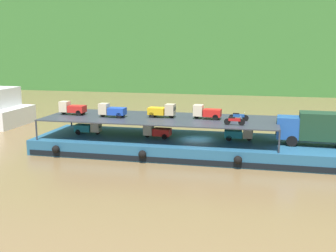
# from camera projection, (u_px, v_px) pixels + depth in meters

# --- Properties ---
(ground_plane) EXTENTS (400.00, 400.00, 0.00)m
(ground_plane) POSITION_uv_depth(u_px,v_px,m) (197.00, 154.00, 41.42)
(ground_plane) COLOR brown
(hillside_far_bank) EXTENTS (144.67, 40.72, 37.45)m
(hillside_far_bank) POSITION_uv_depth(u_px,v_px,m) (241.00, 5.00, 105.89)
(hillside_far_bank) COLOR #387533
(hillside_far_bank) RESTS_ON ground
(cargo_barge) EXTENTS (32.45, 9.24, 1.50)m
(cargo_barge) POSITION_uv_depth(u_px,v_px,m) (197.00, 146.00, 41.25)
(cargo_barge) COLOR #23567A
(cargo_barge) RESTS_ON ground
(covered_lorry) EXTENTS (7.92, 2.55, 3.10)m
(covered_lorry) POSITION_uv_depth(u_px,v_px,m) (317.00, 128.00, 38.17)
(covered_lorry) COLOR #1E4C99
(covered_lorry) RESTS_ON cargo_barge
(cargo_rack) EXTENTS (23.25, 7.85, 2.00)m
(cargo_rack) POSITION_uv_depth(u_px,v_px,m) (160.00, 118.00, 41.60)
(cargo_rack) COLOR #2D333D
(cargo_rack) RESTS_ON cargo_barge
(mini_truck_lower_stern) EXTENTS (2.76, 1.23, 1.38)m
(mini_truck_lower_stern) POSITION_uv_depth(u_px,v_px,m) (89.00, 127.00, 43.44)
(mini_truck_lower_stern) COLOR teal
(mini_truck_lower_stern) RESTS_ON cargo_barge
(mini_truck_lower_aft) EXTENTS (2.77, 1.25, 1.38)m
(mini_truck_lower_aft) POSITION_uv_depth(u_px,v_px,m) (157.00, 131.00, 41.56)
(mini_truck_lower_aft) COLOR red
(mini_truck_lower_aft) RESTS_ON cargo_barge
(mini_truck_lower_mid) EXTENTS (2.79, 1.28, 1.38)m
(mini_truck_lower_mid) POSITION_uv_depth(u_px,v_px,m) (239.00, 133.00, 40.51)
(mini_truck_lower_mid) COLOR teal
(mini_truck_lower_mid) RESTS_ON cargo_barge
(mini_truck_upper_stern) EXTENTS (2.76, 1.23, 1.38)m
(mini_truck_upper_stern) POSITION_uv_depth(u_px,v_px,m) (72.00, 108.00, 43.46)
(mini_truck_upper_stern) COLOR red
(mini_truck_upper_stern) RESTS_ON cargo_rack
(mini_truck_upper_mid) EXTENTS (2.77, 1.24, 1.38)m
(mini_truck_upper_mid) POSITION_uv_depth(u_px,v_px,m) (112.00, 110.00, 41.89)
(mini_truck_upper_mid) COLOR #1E47B7
(mini_truck_upper_mid) RESTS_ON cargo_rack
(mini_truck_upper_fore) EXTENTS (2.79, 1.29, 1.38)m
(mini_truck_upper_fore) POSITION_uv_depth(u_px,v_px,m) (162.00, 111.00, 41.75)
(mini_truck_upper_fore) COLOR gold
(mini_truck_upper_fore) RESTS_ON cargo_rack
(mini_truck_upper_bow) EXTENTS (2.78, 1.27, 1.38)m
(mini_truck_upper_bow) POSITION_uv_depth(u_px,v_px,m) (207.00, 112.00, 40.84)
(mini_truck_upper_bow) COLOR red
(mini_truck_upper_bow) RESTS_ON cargo_rack
(motorcycle_upper_port) EXTENTS (1.90, 0.55, 0.87)m
(motorcycle_upper_port) POSITION_uv_depth(u_px,v_px,m) (234.00, 121.00, 37.60)
(motorcycle_upper_port) COLOR black
(motorcycle_upper_port) RESTS_ON cargo_rack
(motorcycle_upper_centre) EXTENTS (1.90, 0.55, 0.87)m
(motorcycle_upper_centre) POSITION_uv_depth(u_px,v_px,m) (238.00, 116.00, 39.80)
(motorcycle_upper_centre) COLOR black
(motorcycle_upper_centre) RESTS_ON cargo_rack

